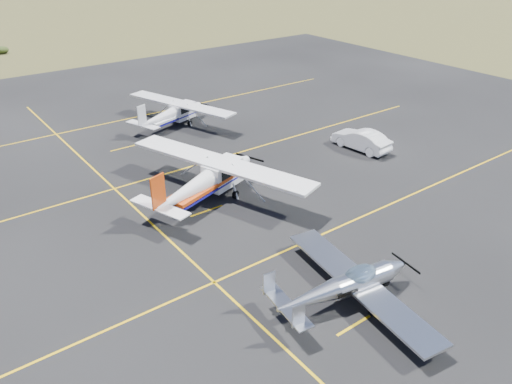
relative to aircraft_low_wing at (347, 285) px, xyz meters
name	(u,v)px	position (x,y,z in m)	size (l,w,h in m)	color
ground	(345,256)	(2.35, 2.33, -0.90)	(1600.00, 1600.00, 0.00)	#383D1C
apron	(256,199)	(2.35, 9.33, -0.90)	(72.00, 72.00, 0.02)	black
aircraft_low_wing	(347,285)	(0.00, 0.00, 0.00)	(6.30, 8.71, 1.88)	silver
aircraft_cessna	(207,179)	(0.04, 10.79, 0.45)	(8.31, 11.87, 3.05)	white
aircraft_plain	(172,113)	(4.17, 22.56, 0.22)	(6.83, 9.82, 2.52)	silver
sedan	(361,140)	(12.50, 10.77, -0.19)	(1.48, 4.25, 1.40)	white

